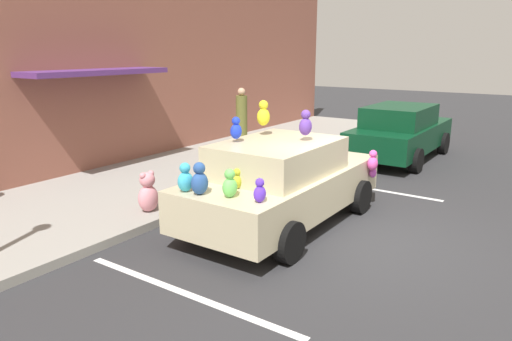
{
  "coord_description": "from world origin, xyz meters",
  "views": [
    {
      "loc": [
        -6.97,
        -2.88,
        3.06
      ],
      "look_at": [
        -0.04,
        1.89,
        0.9
      ],
      "focal_mm": 33.12,
      "sensor_mm": 36.0,
      "label": 1
    }
  ],
  "objects_px": {
    "plush_covered_car": "(282,181)",
    "pedestrian_walking_past": "(242,121)",
    "parked_sedan_behind": "(400,132)",
    "teddy_bear_on_sidewalk": "(148,193)"
  },
  "relations": [
    {
      "from": "plush_covered_car",
      "to": "parked_sedan_behind",
      "type": "height_order",
      "value": "plush_covered_car"
    },
    {
      "from": "pedestrian_walking_past",
      "to": "parked_sedan_behind",
      "type": "bearing_deg",
      "value": -62.45
    },
    {
      "from": "parked_sedan_behind",
      "to": "pedestrian_walking_past",
      "type": "relative_size",
      "value": 2.44
    },
    {
      "from": "teddy_bear_on_sidewalk",
      "to": "pedestrian_walking_past",
      "type": "height_order",
      "value": "pedestrian_walking_past"
    },
    {
      "from": "parked_sedan_behind",
      "to": "plush_covered_car",
      "type": "bearing_deg",
      "value": 179.73
    },
    {
      "from": "plush_covered_car",
      "to": "parked_sedan_behind",
      "type": "distance_m",
      "value": 6.41
    },
    {
      "from": "parked_sedan_behind",
      "to": "teddy_bear_on_sidewalk",
      "type": "relative_size",
      "value": 5.87
    },
    {
      "from": "teddy_bear_on_sidewalk",
      "to": "plush_covered_car",
      "type": "bearing_deg",
      "value": -61.96
    },
    {
      "from": "plush_covered_car",
      "to": "pedestrian_walking_past",
      "type": "distance_m",
      "value": 5.89
    },
    {
      "from": "plush_covered_car",
      "to": "parked_sedan_behind",
      "type": "bearing_deg",
      "value": -0.27
    }
  ]
}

